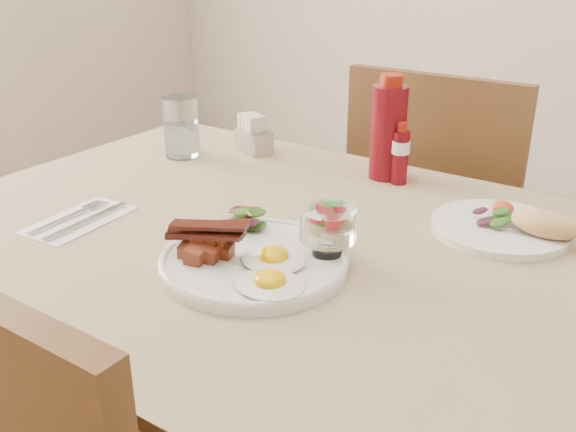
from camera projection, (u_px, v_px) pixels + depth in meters
name	position (u px, v px, depth m)	size (l,w,h in m)	color
table	(297.00, 287.00, 1.07)	(1.33, 0.88, 0.75)	brown
chair_far	(440.00, 227.00, 1.63)	(0.42, 0.42, 0.93)	brown
main_plate	(254.00, 262.00, 0.95)	(0.28, 0.28, 0.02)	white
fried_eggs	(272.00, 270.00, 0.89)	(0.16, 0.18, 0.03)	white
bacon_potato_pile	(206.00, 241.00, 0.93)	(0.13, 0.09, 0.06)	maroon
side_salad	(246.00, 219.00, 1.03)	(0.07, 0.07, 0.04)	#244D14
fruit_cup	(328.00, 225.00, 0.94)	(0.08, 0.08, 0.08)	white
second_plate	(511.00, 226.00, 1.05)	(0.24, 0.22, 0.06)	white
ketchup_bottle	(388.00, 130.00, 1.27)	(0.09, 0.09, 0.21)	#58050D
hot_sauce_bottle	(400.00, 154.00, 1.25)	(0.04, 0.04, 0.12)	#58050D
sugar_caddy	(253.00, 137.00, 1.45)	(0.10, 0.08, 0.08)	#ACACB0
water_glass	(181.00, 130.00, 1.42)	(0.08, 0.08, 0.13)	white
napkin_cutlery	(79.00, 220.00, 1.11)	(0.12, 0.19, 0.01)	white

